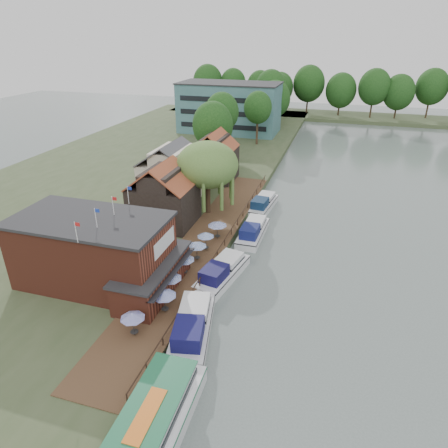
% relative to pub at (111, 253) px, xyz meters
% --- Properties ---
extents(ground, '(260.00, 260.00, 0.00)m').
position_rel_pub_xyz_m(ground, '(14.00, 1.00, -4.65)').
color(ground, '#54625E').
rests_on(ground, ground).
extents(land_bank, '(50.00, 140.00, 1.00)m').
position_rel_pub_xyz_m(land_bank, '(-16.00, 36.00, -4.15)').
color(land_bank, '#384728').
rests_on(land_bank, ground).
extents(quay_deck, '(6.00, 50.00, 0.10)m').
position_rel_pub_xyz_m(quay_deck, '(6.00, 11.00, -3.60)').
color(quay_deck, '#47301E').
rests_on(quay_deck, land_bank).
extents(quay_rail, '(0.20, 49.00, 1.00)m').
position_rel_pub_xyz_m(quay_rail, '(8.70, 11.50, -3.15)').
color(quay_rail, black).
rests_on(quay_rail, land_bank).
extents(pub, '(20.00, 11.00, 7.30)m').
position_rel_pub_xyz_m(pub, '(0.00, 0.00, 0.00)').
color(pub, maroon).
rests_on(pub, land_bank).
extents(hotel_block, '(25.40, 12.40, 12.30)m').
position_rel_pub_xyz_m(hotel_block, '(-8.00, 71.00, 2.50)').
color(hotel_block, '#38666B').
rests_on(hotel_block, land_bank).
extents(cottage_a, '(8.60, 7.60, 8.50)m').
position_rel_pub_xyz_m(cottage_a, '(-1.00, 15.00, 0.60)').
color(cottage_a, black).
rests_on(cottage_a, land_bank).
extents(cottage_b, '(9.60, 8.60, 8.50)m').
position_rel_pub_xyz_m(cottage_b, '(-4.00, 25.00, 0.60)').
color(cottage_b, beige).
rests_on(cottage_b, land_bank).
extents(cottage_c, '(7.60, 7.60, 8.50)m').
position_rel_pub_xyz_m(cottage_c, '(0.00, 34.00, 0.60)').
color(cottage_c, black).
rests_on(cottage_c, land_bank).
extents(willow, '(8.60, 8.60, 10.43)m').
position_rel_pub_xyz_m(willow, '(3.50, 20.00, 1.56)').
color(willow, '#476B2D').
rests_on(willow, land_bank).
extents(umbrella_0, '(2.15, 2.15, 2.38)m').
position_rel_pub_xyz_m(umbrella_0, '(5.82, -6.55, -2.36)').
color(umbrella_0, navy).
rests_on(umbrella_0, quay_deck).
extents(umbrella_1, '(2.32, 2.32, 2.38)m').
position_rel_pub_xyz_m(umbrella_1, '(7.04, -2.90, -2.36)').
color(umbrella_1, navy).
rests_on(umbrella_1, quay_deck).
extents(umbrella_2, '(2.39, 2.39, 2.38)m').
position_rel_pub_xyz_m(umbrella_2, '(6.41, -0.12, -2.36)').
color(umbrella_2, navy).
rests_on(umbrella_2, quay_deck).
extents(umbrella_3, '(2.34, 2.34, 2.38)m').
position_rel_pub_xyz_m(umbrella_3, '(6.38, 3.56, -2.36)').
color(umbrella_3, navy).
rests_on(umbrella_3, quay_deck).
extents(umbrella_4, '(2.26, 2.26, 2.38)m').
position_rel_pub_xyz_m(umbrella_4, '(6.67, 6.76, -2.36)').
color(umbrella_4, '#1B4394').
rests_on(umbrella_4, quay_deck).
extents(umbrella_5, '(2.04, 2.04, 2.38)m').
position_rel_pub_xyz_m(umbrella_5, '(6.85, 9.29, -2.36)').
color(umbrella_5, '#1B4598').
rests_on(umbrella_5, quay_deck).
extents(umbrella_6, '(2.42, 2.42, 2.38)m').
position_rel_pub_xyz_m(umbrella_6, '(7.28, 12.50, -2.36)').
color(umbrella_6, navy).
rests_on(umbrella_6, quay_deck).
extents(cruiser_0, '(5.74, 11.37, 2.67)m').
position_rel_pub_xyz_m(cruiser_0, '(10.12, -3.90, -3.31)').
color(cruiser_0, silver).
rests_on(cruiser_0, ground).
extents(cruiser_1, '(5.00, 10.45, 2.44)m').
position_rel_pub_xyz_m(cruiser_1, '(10.05, 5.56, -3.43)').
color(cruiser_1, white).
rests_on(cruiser_1, ground).
extents(cruiser_2, '(3.23, 9.80, 2.37)m').
position_rel_pub_xyz_m(cruiser_2, '(11.03, 16.26, -3.47)').
color(cruiser_2, silver).
rests_on(cruiser_2, ground).
extents(cruiser_3, '(3.94, 9.71, 2.28)m').
position_rel_pub_xyz_m(cruiser_3, '(10.42, 25.85, -3.51)').
color(cruiser_3, silver).
rests_on(cruiser_3, ground).
extents(tour_boat, '(4.32, 14.44, 3.14)m').
position_rel_pub_xyz_m(tour_boat, '(11.28, -15.60, -3.08)').
color(tour_boat, silver).
rests_on(tour_boat, ground).
extents(swan, '(0.44, 0.44, 0.44)m').
position_rel_pub_xyz_m(swan, '(12.01, -11.24, -4.43)').
color(swan, white).
rests_on(swan, ground).
extents(bank_tree_0, '(7.83, 7.83, 12.03)m').
position_rel_pub_xyz_m(bank_tree_0, '(-3.30, 43.10, 2.37)').
color(bank_tree_0, '#143811').
rests_on(bank_tree_0, land_bank).
extents(bank_tree_1, '(6.97, 6.97, 12.79)m').
position_rel_pub_xyz_m(bank_tree_1, '(-3.65, 50.21, 2.75)').
color(bank_tree_1, '#143811').
rests_on(bank_tree_1, land_bank).
extents(bank_tree_2, '(6.29, 6.29, 11.96)m').
position_rel_pub_xyz_m(bank_tree_2, '(1.76, 60.17, 2.33)').
color(bank_tree_2, '#143811').
rests_on(bank_tree_2, land_bank).
extents(bank_tree_3, '(8.34, 8.34, 12.30)m').
position_rel_pub_xyz_m(bank_tree_3, '(2.13, 79.64, 2.50)').
color(bank_tree_3, '#143811').
rests_on(bank_tree_3, land_bank).
extents(bank_tree_4, '(8.95, 8.95, 14.21)m').
position_rel_pub_xyz_m(bank_tree_4, '(-0.77, 88.87, 3.45)').
color(bank_tree_4, '#143811').
rests_on(bank_tree_4, land_bank).
extents(bank_tree_5, '(6.28, 6.28, 12.66)m').
position_rel_pub_xyz_m(bank_tree_5, '(0.98, 93.63, 2.68)').
color(bank_tree_5, '#143811').
rests_on(bank_tree_5, land_bank).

